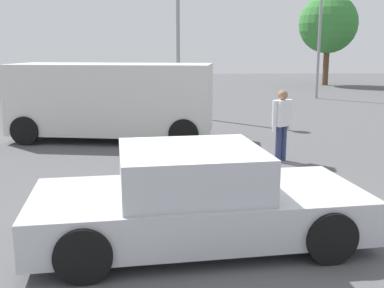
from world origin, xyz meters
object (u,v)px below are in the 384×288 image
pedestrian (282,120)px  light_post_mid (321,7)px  van_white (112,99)px  sedan_foreground (196,199)px

pedestrian → light_post_mid: 14.34m
van_white → light_post_mid: light_post_mid is taller
light_post_mid → van_white: bearing=-130.9°
pedestrian → light_post_mid: light_post_mid is taller
van_white → pedestrian: bearing=154.7°
pedestrian → light_post_mid: (4.84, 13.04, 3.50)m
light_post_mid → pedestrian: bearing=-110.4°
van_white → light_post_mid: 14.03m
sedan_foreground → van_white: size_ratio=0.79×
sedan_foreground → light_post_mid: bearing=61.0°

